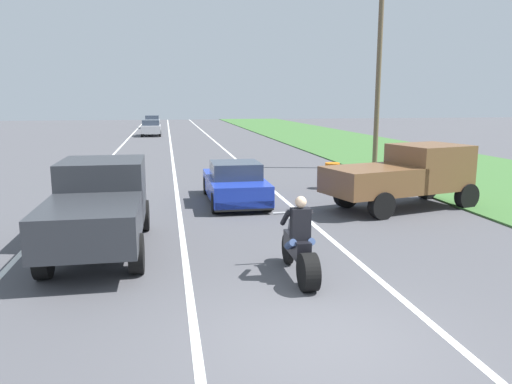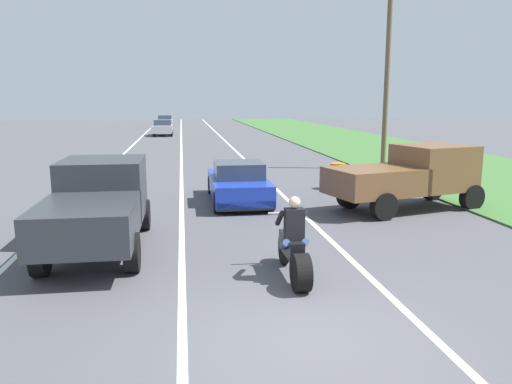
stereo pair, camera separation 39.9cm
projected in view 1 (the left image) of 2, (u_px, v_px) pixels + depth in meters
The scene contains 13 objects.
ground_plane at pixel (322, 339), 7.20m from camera, with size 160.00×160.00×0.00m, color #4C4C51.
lane_stripe_left_solid at pixel (102, 166), 25.61m from camera, with size 0.14×120.00×0.01m, color white.
lane_stripe_right_solid at pixel (241, 163), 26.86m from camera, with size 0.14×120.00×0.01m, color white.
lane_stripe_centre_dashed at pixel (173, 165), 26.24m from camera, with size 0.14×120.00×0.01m, color white.
grass_verge_right at pixel (416, 159), 28.62m from camera, with size 10.00×120.00×0.06m, color #3D6B33.
motorcycle_with_rider at pixel (300, 249), 9.49m from camera, with size 0.70×2.21×1.62m.
sports_car_blue at pixel (235, 184), 16.65m from camera, with size 1.84×4.30×1.37m.
pickup_truck_left_lane_dark_grey at pixel (99, 204), 11.13m from camera, with size 2.02×4.80×1.98m.
pickup_truck_right_shoulder_brown at pixel (406, 174), 15.63m from camera, with size 5.14×3.14×1.98m.
utility_pole_roadside at pixel (378, 86), 24.24m from camera, with size 0.24×0.24×8.09m, color brown.
construction_barrel_nearest at pixel (332, 176), 19.20m from camera, with size 0.58×0.58×1.00m.
distant_car_far_ahead at pixel (151, 128), 46.90m from camera, with size 1.80×4.00×1.50m.
distant_car_further_ahead at pixel (152, 121), 60.11m from camera, with size 1.80×4.00×1.50m.
Camera 1 is at (-2.12, -6.42, 3.40)m, focal length 35.08 mm.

